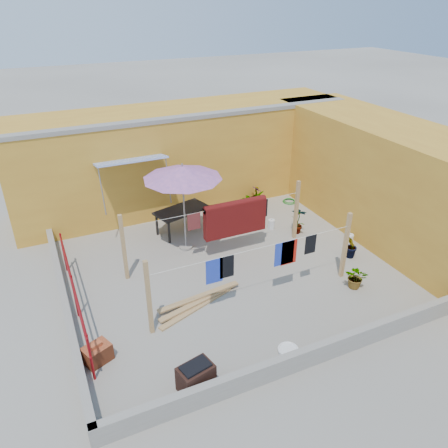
# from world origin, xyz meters

# --- Properties ---
(ground) EXTENTS (80.00, 80.00, 0.00)m
(ground) POSITION_xyz_m (0.00, 0.00, 0.00)
(ground) COLOR #9E998E
(ground) RESTS_ON ground
(wall_back) EXTENTS (11.00, 3.27, 3.21)m
(wall_back) POSITION_xyz_m (0.50, 4.69, 1.61)
(wall_back) COLOR gold
(wall_back) RESTS_ON ground
(wall_right) EXTENTS (2.40, 9.00, 3.20)m
(wall_right) POSITION_xyz_m (5.20, 0.00, 1.60)
(wall_right) COLOR gold
(wall_right) RESTS_ON ground
(parapet_front) EXTENTS (8.30, 0.16, 0.44)m
(parapet_front) POSITION_xyz_m (0.00, -3.58, 0.22)
(parapet_front) COLOR gray
(parapet_front) RESTS_ON ground
(parapet_left) EXTENTS (0.16, 7.30, 0.44)m
(parapet_left) POSITION_xyz_m (-4.08, 0.00, 0.22)
(parapet_left) COLOR gray
(parapet_left) RESTS_ON ground
(red_railing) EXTENTS (0.05, 4.20, 1.10)m
(red_railing) POSITION_xyz_m (-3.85, -0.20, 0.72)
(red_railing) COLOR maroon
(red_railing) RESTS_ON ground
(clothesline_rig) EXTENTS (5.09, 2.35, 1.80)m
(clothesline_rig) POSITION_xyz_m (0.45, 0.54, 1.03)
(clothesline_rig) COLOR tan
(clothesline_rig) RESTS_ON ground
(patio_umbrella) EXTENTS (2.79, 2.79, 2.53)m
(patio_umbrella) POSITION_xyz_m (-0.63, 1.58, 2.27)
(patio_umbrella) COLOR gray
(patio_umbrella) RESTS_ON ground
(outdoor_table) EXTENTS (1.74, 1.21, 0.74)m
(outdoor_table) POSITION_xyz_m (-0.38, 2.53, 0.67)
(outdoor_table) COLOR black
(outdoor_table) RESTS_ON ground
(brick_stack) EXTENTS (0.62, 0.54, 0.45)m
(brick_stack) POSITION_xyz_m (-3.70, -1.76, 0.19)
(brick_stack) COLOR #9F4424
(brick_stack) RESTS_ON ground
(lumber_pile) EXTENTS (2.23, 0.90, 0.14)m
(lumber_pile) POSITION_xyz_m (-1.26, -0.94, 0.07)
(lumber_pile) COLOR tan
(lumber_pile) RESTS_ON ground
(brazier) EXTENTS (0.71, 0.55, 0.57)m
(brazier) POSITION_xyz_m (-2.19, -3.20, 0.28)
(brazier) COLOR black
(brazier) RESTS_ON ground
(white_basin) EXTENTS (0.43, 0.43, 0.08)m
(white_basin) POSITION_xyz_m (-0.16, -3.11, 0.04)
(white_basin) COLOR silver
(white_basin) RESTS_ON ground
(water_jug_a) EXTENTS (0.24, 0.24, 0.37)m
(water_jug_a) POSITION_xyz_m (3.70, -0.21, 0.16)
(water_jug_a) COLOR silver
(water_jug_a) RESTS_ON ground
(water_jug_b) EXTENTS (0.21, 0.21, 0.33)m
(water_jug_b) POSITION_xyz_m (2.17, 1.58, 0.15)
(water_jug_b) COLOR silver
(water_jug_b) RESTS_ON ground
(green_hose) EXTENTS (0.46, 0.46, 0.07)m
(green_hose) POSITION_xyz_m (3.70, 2.96, 0.03)
(green_hose) COLOR #1A7820
(green_hose) RESTS_ON ground
(plant_back_a) EXTENTS (0.88, 0.84, 0.77)m
(plant_back_a) POSITION_xyz_m (2.11, 2.76, 0.38)
(plant_back_a) COLOR #255A19
(plant_back_a) RESTS_ON ground
(plant_back_b) EXTENTS (0.44, 0.44, 0.72)m
(plant_back_b) POSITION_xyz_m (2.52, 3.20, 0.36)
(plant_back_b) COLOR #255A19
(plant_back_b) RESTS_ON ground
(plant_right_a) EXTENTS (0.54, 0.55, 0.87)m
(plant_right_a) POSITION_xyz_m (2.74, 0.98, 0.44)
(plant_right_a) COLOR #255A19
(plant_right_a) RESTS_ON ground
(plant_right_b) EXTENTS (0.49, 0.50, 0.71)m
(plant_right_b) POSITION_xyz_m (3.27, -0.79, 0.35)
(plant_right_b) COLOR #255A19
(plant_right_b) RESTS_ON ground
(plant_right_c) EXTENTS (0.71, 0.71, 0.60)m
(plant_right_c) POSITION_xyz_m (2.50, -1.94, 0.30)
(plant_right_c) COLOR #255A19
(plant_right_c) RESTS_ON ground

